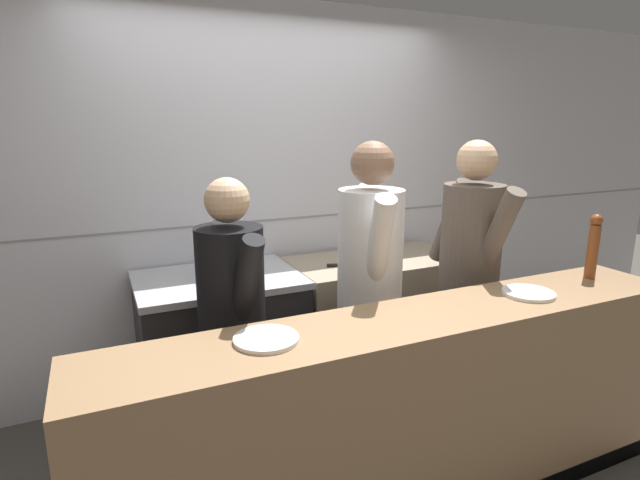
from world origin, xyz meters
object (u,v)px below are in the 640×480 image
at_px(oven_range, 221,345).
at_px(chefs_knife, 351,266).
at_px(chef_head_cook, 232,322).
at_px(stock_pot, 226,258).
at_px(chef_sous, 369,283).
at_px(plated_dish_appetiser, 529,293).
at_px(plated_dish_main, 266,339).
at_px(pepper_mill, 593,245).
at_px(chef_line, 469,270).

bearing_deg(oven_range, chefs_knife, -6.42).
bearing_deg(oven_range, chef_head_cook, -97.45).
distance_m(stock_pot, chef_sous, 0.89).
distance_m(plated_dish_appetiser, chef_sous, 0.80).
xyz_separation_m(stock_pot, chef_head_cook, (-0.14, -0.64, -0.14)).
bearing_deg(chefs_knife, chef_sous, -107.94).
height_order(stock_pot, chef_head_cook, chef_head_cook).
bearing_deg(chef_sous, plated_dish_main, -127.28).
distance_m(chefs_knife, chef_head_cook, 1.11).
distance_m(chefs_knife, pepper_mill, 1.41).
bearing_deg(chef_head_cook, chef_line, -6.37).
xyz_separation_m(plated_dish_main, chef_sous, (0.76, 0.52, -0.03)).
distance_m(plated_dish_main, chef_line, 1.51).
xyz_separation_m(chefs_knife, plated_dish_main, (-0.94, -1.06, 0.10)).
xyz_separation_m(chef_head_cook, chef_line, (1.44, -0.00, 0.08)).
bearing_deg(chef_line, chef_head_cook, -177.81).
xyz_separation_m(plated_dish_main, pepper_mill, (1.87, 0.03, 0.18)).
bearing_deg(stock_pot, chef_line, -26.60).
distance_m(plated_dish_appetiser, pepper_mill, 0.55).
relative_size(oven_range, chef_line, 0.57).
bearing_deg(chefs_knife, chef_line, -49.53).
relative_size(chefs_knife, pepper_mill, 1.07).
height_order(oven_range, chef_sous, chef_sous).
bearing_deg(oven_range, chef_line, -26.34).
xyz_separation_m(stock_pot, chef_line, (1.30, -0.65, -0.06)).
distance_m(oven_range, pepper_mill, 2.23).
distance_m(chefs_knife, chef_line, 0.75).
relative_size(chefs_knife, chef_line, 0.22).
distance_m(chef_sous, chef_line, 0.66).
bearing_deg(chef_line, chefs_knife, 132.86).
height_order(chef_head_cook, chef_sous, chef_sous).
relative_size(chefs_knife, plated_dish_appetiser, 1.51).
bearing_deg(chef_line, chef_sous, 179.80).
bearing_deg(stock_pot, plated_dish_appetiser, -43.66).
height_order(chefs_knife, plated_dish_appetiser, plated_dish_appetiser).
height_order(chefs_knife, pepper_mill, pepper_mill).
distance_m(plated_dish_appetiser, chef_head_cook, 1.46).
distance_m(stock_pot, plated_dish_appetiser, 1.69).
xyz_separation_m(oven_range, chefs_knife, (0.86, -0.10, 0.44)).
height_order(stock_pot, chef_line, chef_line).
distance_m(chefs_knife, plated_dish_appetiser, 1.17).
height_order(oven_range, plated_dish_appetiser, plated_dish_appetiser).
distance_m(plated_dish_main, chef_head_cook, 0.51).
height_order(plated_dish_appetiser, chef_head_cook, chef_head_cook).
height_order(plated_dish_main, plated_dish_appetiser, same).
xyz_separation_m(stock_pot, pepper_mill, (1.74, -1.10, 0.15)).
bearing_deg(plated_dish_main, chef_sous, 34.05).
distance_m(stock_pot, chef_line, 1.45).
relative_size(oven_range, chef_head_cook, 0.62).
bearing_deg(chef_sous, plated_dish_appetiser, -24.28).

